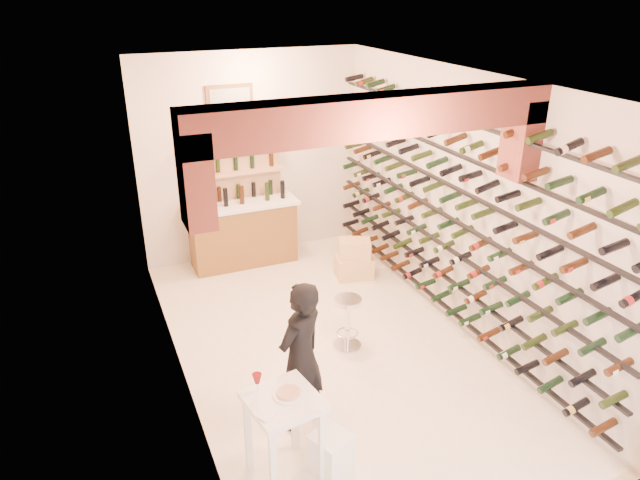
# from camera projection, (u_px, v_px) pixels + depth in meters

# --- Properties ---
(ground) EXTENTS (6.00, 6.00, 0.00)m
(ground) POSITION_uv_depth(u_px,v_px,m) (330.00, 346.00, 7.12)
(ground) COLOR white
(ground) RESTS_ON ground
(room_shell) EXTENTS (3.52, 6.02, 3.21)m
(room_shell) POSITION_uv_depth(u_px,v_px,m) (341.00, 176.00, 5.99)
(room_shell) COLOR beige
(room_shell) RESTS_ON ground
(wine_rack) EXTENTS (0.32, 5.70, 2.56)m
(wine_rack) POSITION_uv_depth(u_px,v_px,m) (446.00, 210.00, 7.04)
(wine_rack) COLOR black
(wine_rack) RESTS_ON ground
(back_counter) EXTENTS (1.70, 0.62, 1.29)m
(back_counter) POSITION_uv_depth(u_px,v_px,m) (243.00, 232.00, 9.02)
(back_counter) COLOR brown
(back_counter) RESTS_ON ground
(back_shelving) EXTENTS (1.40, 0.31, 2.73)m
(back_shelving) POSITION_uv_depth(u_px,v_px,m) (237.00, 188.00, 8.97)
(back_shelving) COLOR tan
(back_shelving) RESTS_ON ground
(tasting_table) EXTENTS (0.68, 0.68, 1.04)m
(tasting_table) POSITION_uv_depth(u_px,v_px,m) (283.00, 413.00, 4.98)
(tasting_table) COLOR white
(tasting_table) RESTS_ON ground
(white_stool) EXTENTS (0.42, 0.42, 0.40)m
(white_stool) POSITION_uv_depth(u_px,v_px,m) (331.00, 453.00, 5.24)
(white_stool) COLOR white
(white_stool) RESTS_ON ground
(person) EXTENTS (0.70, 0.63, 1.59)m
(person) POSITION_uv_depth(u_px,v_px,m) (301.00, 357.00, 5.56)
(person) COLOR black
(person) RESTS_ON ground
(chrome_barstool) EXTENTS (0.35, 0.35, 0.67)m
(chrome_barstool) POSITION_uv_depth(u_px,v_px,m) (348.00, 319.00, 6.96)
(chrome_barstool) COLOR silver
(chrome_barstool) RESTS_ON ground
(crate_lower) EXTENTS (0.61, 0.48, 0.33)m
(crate_lower) POSITION_uv_depth(u_px,v_px,m) (354.00, 267.00, 8.74)
(crate_lower) COLOR #E6BA7E
(crate_lower) RESTS_ON ground
(crate_upper) EXTENTS (0.55, 0.47, 0.27)m
(crate_upper) POSITION_uv_depth(u_px,v_px,m) (354.00, 249.00, 8.62)
(crate_upper) COLOR #E6BA7E
(crate_upper) RESTS_ON crate_lower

